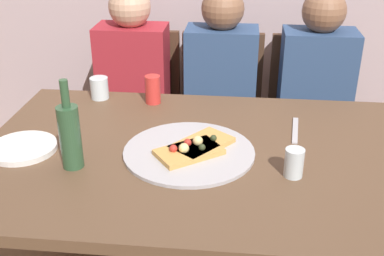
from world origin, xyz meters
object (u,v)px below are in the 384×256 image
(pizza_slice_last, at_px, (188,151))
(guest_in_sweater, at_px, (130,93))
(chair_left, at_px, (138,105))
(pizza_slice_extra, at_px, (201,144))
(soda_can, at_px, (153,90))
(pizza_tray, at_px, (189,152))
(wine_bottle, at_px, (70,135))
(plate_stack, at_px, (23,148))
(guest_in_beanie, at_px, (220,97))
(table_knife, at_px, (295,130))
(chair_middle, at_px, (220,108))
(dining_table, at_px, (201,168))
(tumbler_far, at_px, (294,163))
(tumbler_near, at_px, (99,88))
(chair_right, at_px, (310,112))
(guest_by_wall, at_px, (316,101))

(pizza_slice_last, relative_size, guest_in_sweater, 0.22)
(chair_left, bearing_deg, pizza_slice_extra, 115.42)
(soda_can, bearing_deg, pizza_tray, -64.74)
(wine_bottle, bearing_deg, plate_stack, 158.11)
(guest_in_beanie, bearing_deg, soda_can, 52.42)
(plate_stack, height_order, table_knife, plate_stack)
(guest_in_beanie, bearing_deg, chair_left, -18.24)
(chair_middle, xyz_separation_m, guest_in_beanie, (-0.00, -0.15, 0.13))
(pizza_tray, height_order, chair_middle, chair_middle)
(plate_stack, bearing_deg, dining_table, 5.41)
(tumbler_far, xyz_separation_m, soda_can, (-0.55, 0.54, 0.01))
(tumbler_near, xyz_separation_m, chair_right, (1.00, 0.48, -0.28))
(tumbler_near, height_order, table_knife, tumbler_near)
(dining_table, distance_m, pizza_slice_last, 0.11)
(dining_table, bearing_deg, pizza_slice_extra, 100.17)
(chair_left, bearing_deg, dining_table, 115.23)
(dining_table, distance_m, guest_in_beanie, 0.77)
(chair_left, bearing_deg, chair_middle, -180.00)
(pizza_tray, height_order, chair_right, chair_right)
(dining_table, xyz_separation_m, chair_middle, (0.03, 0.92, -0.16))
(table_knife, bearing_deg, tumbler_near, 79.80)
(pizza_slice_last, distance_m, chair_right, 1.14)
(pizza_tray, height_order, pizza_slice_last, pizza_slice_last)
(chair_right, bearing_deg, dining_table, 61.12)
(pizza_slice_last, xyz_separation_m, soda_can, (-0.21, 0.46, 0.04))
(pizza_tray, bearing_deg, dining_table, 25.01)
(guest_in_beanie, bearing_deg, tumbler_near, 32.39)
(pizza_tray, distance_m, guest_in_beanie, 0.80)
(dining_table, bearing_deg, chair_middle, 88.37)
(wine_bottle, distance_m, plate_stack, 0.25)
(tumbler_far, bearing_deg, pizza_slice_extra, 155.13)
(chair_left, distance_m, chair_right, 0.94)
(pizza_tray, xyz_separation_m, chair_right, (0.55, 0.94, -0.24))
(chair_middle, bearing_deg, guest_by_wall, 162.53)
(pizza_tray, relative_size, guest_in_beanie, 0.39)
(chair_left, bearing_deg, pizza_tray, 112.64)
(chair_left, distance_m, guest_in_beanie, 0.50)
(dining_table, xyz_separation_m, tumbler_near, (-0.49, 0.44, 0.12))
(dining_table, distance_m, tumbler_far, 0.35)
(tumbler_near, height_order, chair_left, chair_left)
(chair_left, relative_size, chair_right, 1.00)
(soda_can, bearing_deg, guest_in_sweater, 117.85)
(pizza_slice_last, bearing_deg, guest_in_sweater, 115.68)
(table_knife, xyz_separation_m, chair_right, (0.16, 0.72, -0.24))
(chair_left, height_order, guest_in_sweater, guest_in_sweater)
(guest_in_beanie, bearing_deg, wine_bottle, 64.25)
(pizza_tray, distance_m, pizza_slice_last, 0.03)
(pizza_tray, bearing_deg, plate_stack, -176.09)
(dining_table, bearing_deg, wine_bottle, -160.66)
(tumbler_near, relative_size, plate_stack, 0.40)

